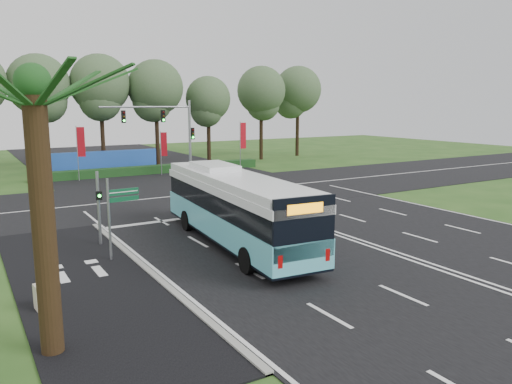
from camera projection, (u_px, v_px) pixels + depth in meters
ground at (307, 226)px, 27.59m from camera, size 120.00×120.00×0.00m
road_main at (307, 225)px, 27.59m from camera, size 20.00×120.00×0.04m
road_cross at (212, 193)px, 37.72m from camera, size 120.00×14.00×0.05m
bike_path at (87, 283)px, 18.72m from camera, size 5.00×18.00×0.06m
kerb_strip at (149, 271)px, 19.93m from camera, size 0.25×18.00×0.12m
city_bus at (235, 207)px, 23.55m from camera, size 3.76×12.84×3.63m
pedestrian_signal at (99, 205)px, 23.44m from camera, size 0.32×0.42×3.56m
street_sign at (116, 208)px, 21.21m from camera, size 1.39×0.17×3.58m
utility_cabinet at (44, 297)px, 16.24m from camera, size 0.59×0.51×0.89m
banner_flag_left at (80, 145)px, 43.13m from camera, size 0.67×0.31×4.80m
banner_flag_mid at (163, 147)px, 46.57m from camera, size 0.60×0.20×4.14m
banner_flag_right at (242, 139)px, 50.43m from camera, size 0.73×0.09×4.91m
palm_tree at (35, 112)px, 12.37m from camera, size 3.20×3.20×7.65m
traffic_light_gantry at (171, 127)px, 44.19m from camera, size 8.41×0.28×7.00m
hedge at (155, 170)px, 48.21m from camera, size 22.00×1.20×0.80m
blue_hoarding at (106, 162)px, 48.17m from camera, size 10.00×0.30×2.20m
eucalyptus_row at (127, 88)px, 51.95m from camera, size 49.32×7.51×11.70m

